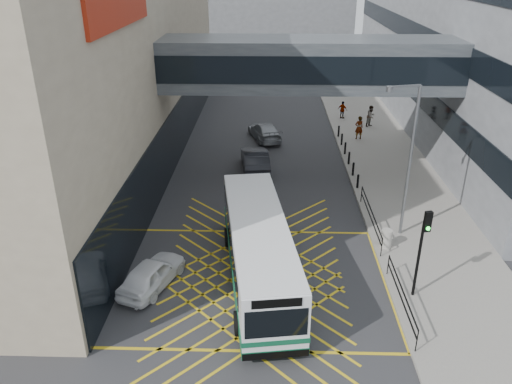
# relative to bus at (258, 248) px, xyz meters

# --- Properties ---
(ground) EXTENTS (120.00, 120.00, 0.00)m
(ground) POSITION_rel_bus_xyz_m (-0.21, -0.22, -1.61)
(ground) COLOR #333335
(building_whsmith) EXTENTS (24.17, 42.00, 16.00)m
(building_whsmith) POSITION_rel_bus_xyz_m (-18.19, 15.78, 6.38)
(building_whsmith) COLOR tan
(building_whsmith) RESTS_ON ground
(skybridge) EXTENTS (20.00, 4.10, 3.00)m
(skybridge) POSITION_rel_bus_xyz_m (2.79, 11.78, 5.89)
(skybridge) COLOR #42474C
(skybridge) RESTS_ON ground
(pavement) EXTENTS (6.00, 54.00, 0.16)m
(pavement) POSITION_rel_bus_xyz_m (8.79, 14.78, -1.53)
(pavement) COLOR gray
(pavement) RESTS_ON ground
(box_junction) EXTENTS (12.00, 9.00, 0.01)m
(box_junction) POSITION_rel_bus_xyz_m (-0.21, -0.22, -1.61)
(box_junction) COLOR gold
(box_junction) RESTS_ON ground
(bus) EXTENTS (3.95, 10.99, 3.01)m
(bus) POSITION_rel_bus_xyz_m (0.00, 0.00, 0.00)
(bus) COLOR white
(bus) RESTS_ON ground
(car_white) EXTENTS (3.05, 4.55, 1.34)m
(car_white) POSITION_rel_bus_xyz_m (-4.71, -0.74, -0.94)
(car_white) COLOR white
(car_white) RESTS_ON ground
(car_dark) EXTENTS (2.59, 5.30, 1.60)m
(car_dark) POSITION_rel_bus_xyz_m (-0.53, 12.67, -0.82)
(car_dark) COLOR black
(car_dark) RESTS_ON ground
(car_silver) EXTENTS (3.16, 4.94, 1.42)m
(car_silver) POSITION_rel_bus_xyz_m (0.03, 19.38, -0.90)
(car_silver) COLOR gray
(car_silver) RESTS_ON ground
(traffic_light) EXTENTS (0.32, 0.50, 4.16)m
(traffic_light) POSITION_rel_bus_xyz_m (6.75, -1.38, 1.25)
(traffic_light) COLOR black
(traffic_light) RESTS_ON pavement
(street_lamp) EXTENTS (1.78, 0.69, 7.91)m
(street_lamp) POSITION_rel_bus_xyz_m (7.23, 4.05, 3.05)
(street_lamp) COLOR slate
(street_lamp) RESTS_ON pavement
(litter_bin) EXTENTS (0.55, 0.55, 0.95)m
(litter_bin) POSITION_rel_bus_xyz_m (6.36, 2.69, -0.98)
(litter_bin) COLOR #ADA89E
(litter_bin) RESTS_ON pavement
(kerb_railings) EXTENTS (0.05, 12.54, 1.00)m
(kerb_railings) POSITION_rel_bus_xyz_m (5.94, 1.56, -0.74)
(kerb_railings) COLOR black
(kerb_railings) RESTS_ON pavement
(bollards) EXTENTS (0.14, 10.14, 0.90)m
(bollards) POSITION_rel_bus_xyz_m (6.04, 14.78, -1.00)
(bollards) COLOR black
(bollards) RESTS_ON pavement
(pedestrian_a) EXTENTS (0.85, 0.70, 1.86)m
(pedestrian_a) POSITION_rel_bus_xyz_m (7.55, 19.24, -0.52)
(pedestrian_a) COLOR gray
(pedestrian_a) RESTS_ON pavement
(pedestrian_b) EXTENTS (0.99, 0.98, 1.80)m
(pedestrian_b) POSITION_rel_bus_xyz_m (9.10, 22.57, -0.56)
(pedestrian_b) COLOR gray
(pedestrian_b) RESTS_ON pavement
(pedestrian_c) EXTENTS (1.00, 0.89, 1.55)m
(pedestrian_c) POSITION_rel_bus_xyz_m (6.98, 24.87, -0.68)
(pedestrian_c) COLOR gray
(pedestrian_c) RESTS_ON pavement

